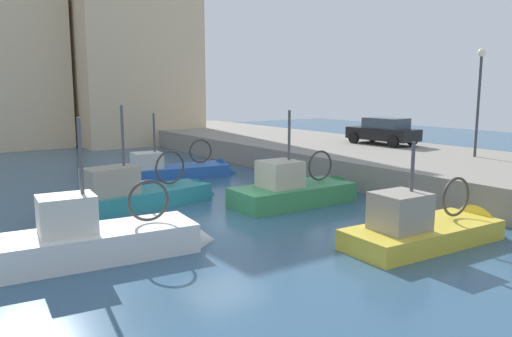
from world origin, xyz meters
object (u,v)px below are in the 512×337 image
parked_car_black (384,131)px  fishing_boat_green (300,199)px  fishing_boat_teal (138,203)px  quay_streetlamp (480,85)px  fishing_boat_white (108,252)px  fishing_boat_blue (179,175)px  fishing_boat_yellow (431,237)px

parked_car_black → fishing_boat_green: bearing=-155.1°
fishing_boat_teal → quay_streetlamp: (14.53, -4.11, 4.29)m
fishing_boat_white → fishing_boat_green: size_ratio=1.08×
fishing_boat_teal → parked_car_black: 15.15m
fishing_boat_blue → fishing_boat_white: size_ratio=1.07×
quay_streetlamp → parked_car_black: bearing=85.8°
fishing_boat_white → parked_car_black: (17.62, 6.38, 1.82)m
fishing_boat_teal → fishing_boat_yellow: bearing=-58.8°
fishing_boat_yellow → quay_streetlamp: (9.28, 4.57, 4.30)m
fishing_boat_teal → quay_streetlamp: quay_streetlamp is taller
fishing_boat_teal → fishing_boat_blue: fishing_boat_teal is taller
fishing_boat_white → parked_car_black: 18.83m
fishing_boat_white → quay_streetlamp: 17.74m
fishing_boat_blue → quay_streetlamp: quay_streetlamp is taller
fishing_boat_blue → fishing_boat_yellow: (1.28, -13.46, 0.04)m
fishing_boat_blue → parked_car_black: size_ratio=1.57×
fishing_boat_yellow → fishing_boat_white: bearing=153.4°
fishing_boat_teal → fishing_boat_green: fishing_boat_teal is taller
fishing_boat_teal → fishing_boat_blue: bearing=50.3°
fishing_boat_teal → parked_car_black: (14.95, 1.67, 1.79)m
fishing_boat_teal → fishing_boat_yellow: 10.14m
fishing_boat_blue → fishing_boat_white: bearing=-125.0°
fishing_boat_blue → fishing_boat_yellow: bearing=-84.6°
fishing_boat_blue → fishing_boat_yellow: fishing_boat_blue is taller
fishing_boat_teal → quay_streetlamp: bearing=-15.8°
fishing_boat_white → fishing_boat_green: bearing=13.4°
fishing_boat_teal → fishing_boat_green: bearing=-28.0°
fishing_boat_green → parked_car_black: 10.80m
fishing_boat_yellow → quay_streetlamp: quay_streetlamp is taller
fishing_boat_blue → fishing_boat_green: bearing=-80.1°
fishing_boat_white → fishing_boat_yellow: (7.92, -3.97, 0.02)m
fishing_boat_white → parked_car_black: bearing=19.9°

